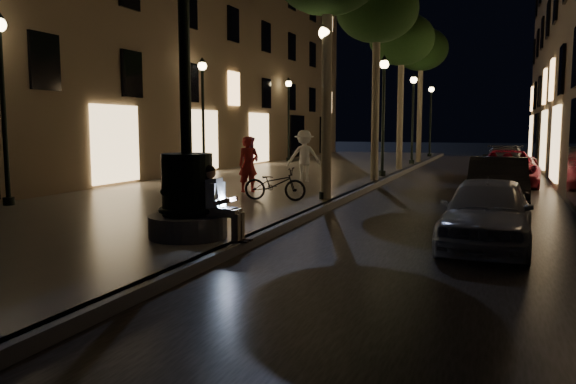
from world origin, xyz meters
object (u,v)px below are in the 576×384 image
at_px(stroller, 186,175).
at_px(pedestrian_pink, 250,159).
at_px(tree_third, 402,40).
at_px(pedestrian_red, 248,164).
at_px(fountain_lamppost, 187,181).
at_px(tree_second, 377,11).
at_px(seated_man_laptop, 218,200).
at_px(pedestrian_white, 304,156).
at_px(lamp_left_c, 289,108).
at_px(lamp_left_a, 2,83).
at_px(tree_far, 421,50).
at_px(lamp_curb_a, 325,87).
at_px(car_front, 487,212).
at_px(lamp_curb_c, 413,107).
at_px(car_second, 498,183).
at_px(lamp_curb_b, 384,100).
at_px(lamp_left_b, 203,101).
at_px(bicycle, 275,184).
at_px(car_third, 507,168).
at_px(lamp_curb_d, 431,111).
at_px(car_rear, 505,161).

distance_m(stroller, pedestrian_pink, 4.80).
bearing_deg(tree_third, pedestrian_red, -103.39).
relative_size(fountain_lamppost, tree_second, 0.70).
xyz_separation_m(seated_man_laptop, pedestrian_white, (-2.00, 10.34, 0.23)).
bearing_deg(lamp_left_c, lamp_left_a, -90.00).
relative_size(tree_second, lamp_left_a, 1.54).
bearing_deg(lamp_left_a, fountain_lamppost, -17.35).
xyz_separation_m(tree_far, lamp_curb_a, (-0.08, -18.00, -3.20)).
bearing_deg(seated_man_laptop, car_front, 24.18).
xyz_separation_m(car_front, pedestrian_red, (-6.96, 4.84, 0.39)).
height_order(lamp_curb_c, car_second, lamp_curb_c).
xyz_separation_m(tree_third, lamp_curb_a, (0.00, -12.00, -2.90)).
bearing_deg(tree_second, tree_third, 90.95).
relative_size(lamp_curb_b, pedestrian_white, 2.59).
distance_m(fountain_lamppost, lamp_left_b, 13.75).
bearing_deg(lamp_left_a, lamp_left_b, 90.00).
xyz_separation_m(pedestrian_red, bicycle, (1.50, -1.54, -0.39)).
distance_m(seated_man_laptop, lamp_left_a, 7.66).
bearing_deg(lamp_left_c, lamp_curb_b, -48.41).
bearing_deg(pedestrian_red, lamp_left_c, 62.49).
bearing_deg(car_front, tree_second, 115.03).
height_order(lamp_curb_c, lamp_left_a, same).
distance_m(lamp_left_b, car_third, 12.21).
distance_m(lamp_curb_b, car_third, 5.40).
bearing_deg(lamp_curb_d, pedestrian_red, -96.55).
bearing_deg(car_second, lamp_left_a, -156.56).
xyz_separation_m(lamp_curb_a, bicycle, (-1.16, -0.73, -2.59)).
height_order(lamp_curb_a, pedestrian_white, lamp_curb_a).
bearing_deg(car_front, pedestrian_pink, 138.51).
xyz_separation_m(lamp_curb_b, lamp_left_c, (-7.10, 8.00, 0.00)).
xyz_separation_m(tree_third, tree_far, (0.08, 6.00, 0.29)).
height_order(lamp_curb_b, stroller, lamp_curb_b).
relative_size(tree_third, lamp_left_a, 1.50).
relative_size(tree_far, bicycle, 4.44).
relative_size(tree_second, lamp_left_c, 1.54).
height_order(car_front, car_third, car_third).
xyz_separation_m(stroller, car_second, (8.33, 1.89, -0.12)).
bearing_deg(lamp_curb_a, fountain_lamppost, -96.65).
height_order(lamp_curb_b, lamp_left_c, same).
distance_m(car_front, bicycle, 6.38).
relative_size(tree_third, lamp_curb_d, 1.50).
relative_size(lamp_curb_c, pedestrian_pink, 2.96).
height_order(lamp_left_b, car_front, lamp_left_b).
distance_m(tree_far, lamp_curb_d, 6.80).
bearing_deg(car_front, fountain_lamppost, -156.18).
height_order(lamp_curb_a, car_rear, lamp_curb_a).
bearing_deg(car_front, tree_far, 103.15).
bearing_deg(car_rear, lamp_curb_c, 140.22).
bearing_deg(lamp_curb_c, lamp_left_a, -109.54).
xyz_separation_m(stroller, car_third, (8.62, 8.39, -0.15)).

